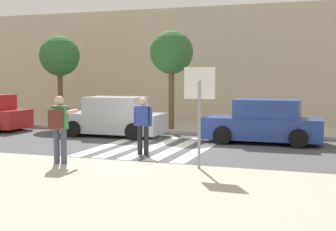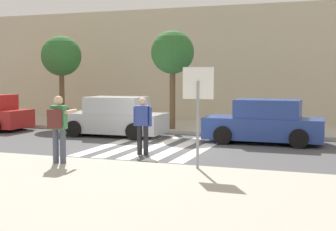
% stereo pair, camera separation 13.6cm
% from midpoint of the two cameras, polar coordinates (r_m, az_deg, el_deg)
% --- Properties ---
extents(ground_plane, '(120.00, 120.00, 0.00)m').
position_cam_midpoint_polar(ground_plane, '(15.52, -2.11, -3.93)').
color(ground_plane, '#4C4C4F').
extents(sidewalk_near, '(60.00, 6.00, 0.14)m').
position_cam_midpoint_polar(sidewalk_near, '(10.08, -15.10, -8.50)').
color(sidewalk_near, '#B2AD9E').
rests_on(sidewalk_near, ground).
extents(sidewalk_far, '(60.00, 4.80, 0.14)m').
position_cam_midpoint_polar(sidewalk_far, '(21.17, 3.77, -1.39)').
color(sidewalk_far, '#B2AD9E').
rests_on(sidewalk_far, ground).
extents(building_facade_far, '(56.00, 4.00, 5.80)m').
position_cam_midpoint_polar(building_facade_far, '(25.32, 6.46, 6.02)').
color(building_facade_far, beige).
rests_on(building_facade_far, ground).
extents(crosswalk_stripe_0, '(0.44, 5.20, 0.01)m').
position_cam_midpoint_polar(crosswalk_stripe_0, '(16.34, -7.10, -3.51)').
color(crosswalk_stripe_0, silver).
rests_on(crosswalk_stripe_0, ground).
extents(crosswalk_stripe_1, '(0.44, 5.20, 0.01)m').
position_cam_midpoint_polar(crosswalk_stripe_1, '(16.00, -4.53, -3.66)').
color(crosswalk_stripe_1, silver).
rests_on(crosswalk_stripe_1, ground).
extents(crosswalk_stripe_2, '(0.44, 5.20, 0.01)m').
position_cam_midpoint_polar(crosswalk_stripe_2, '(15.70, -1.84, -3.81)').
color(crosswalk_stripe_2, silver).
rests_on(crosswalk_stripe_2, ground).
extents(crosswalk_stripe_3, '(0.44, 5.20, 0.01)m').
position_cam_midpoint_polar(crosswalk_stripe_3, '(15.44, 0.94, -3.96)').
color(crosswalk_stripe_3, silver).
rests_on(crosswalk_stripe_3, ground).
extents(crosswalk_stripe_4, '(0.44, 5.20, 0.01)m').
position_cam_midpoint_polar(crosswalk_stripe_4, '(15.21, 3.81, -4.10)').
color(crosswalk_stripe_4, silver).
rests_on(crosswalk_stripe_4, ground).
extents(stop_sign, '(0.76, 0.08, 2.44)m').
position_cam_midpoint_polar(stop_sign, '(11.21, 3.51, 2.51)').
color(stop_sign, gray).
rests_on(stop_sign, sidewalk_near).
extents(photographer_with_backpack, '(0.64, 0.89, 1.72)m').
position_cam_midpoint_polar(photographer_with_backpack, '(12.17, -13.43, -0.94)').
color(photographer_with_backpack, '#474C60').
rests_on(photographer_with_backpack, sidewalk_near).
extents(pedestrian_crossing, '(0.58, 0.26, 1.72)m').
position_cam_midpoint_polar(pedestrian_crossing, '(13.99, -3.35, -0.87)').
color(pedestrian_crossing, '#232328').
rests_on(pedestrian_crossing, ground).
extents(parked_car_silver, '(4.10, 1.92, 1.55)m').
position_cam_midpoint_polar(parked_car_silver, '(18.54, -6.87, -0.27)').
color(parked_car_silver, '#B7BABF').
rests_on(parked_car_silver, ground).
extents(parked_car_blue, '(4.10, 1.92, 1.55)m').
position_cam_midpoint_polar(parked_car_blue, '(16.83, 11.42, -0.85)').
color(parked_car_blue, '#284293').
rests_on(parked_car_blue, ground).
extents(street_tree_west, '(1.90, 1.90, 4.13)m').
position_cam_midpoint_polar(street_tree_west, '(22.92, -13.24, 7.00)').
color(street_tree_west, brown).
rests_on(street_tree_west, sidewalk_far).
extents(street_tree_center, '(1.80, 1.80, 4.12)m').
position_cam_midpoint_polar(street_tree_center, '(19.63, 0.22, 7.59)').
color(street_tree_center, brown).
rests_on(street_tree_center, sidewalk_far).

